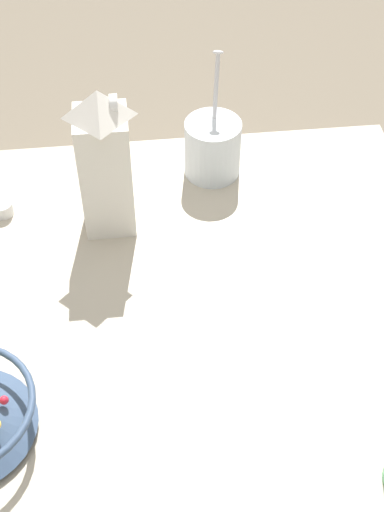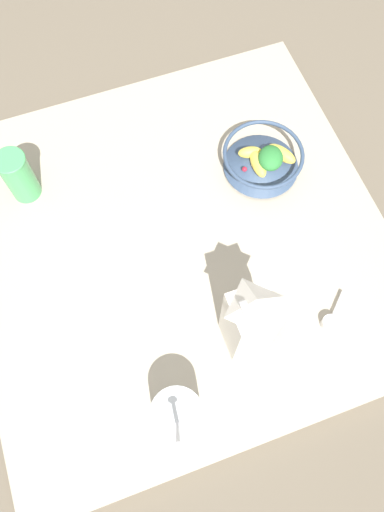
{
  "view_description": "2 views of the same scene",
  "coord_description": "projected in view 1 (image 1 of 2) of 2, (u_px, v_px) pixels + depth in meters",
  "views": [
    {
      "loc": [
        -0.63,
        0.01,
        0.9
      ],
      "look_at": [
        0.11,
        -0.07,
        0.1
      ],
      "focal_mm": 50.0,
      "sensor_mm": 36.0,
      "label": 1
    },
    {
      "loc": [
        0.47,
        -0.14,
        1.11
      ],
      "look_at": [
        0.07,
        0.01,
        0.09
      ],
      "focal_mm": 35.0,
      "sensor_mm": 36.0,
      "label": 2
    }
  ],
  "objects": [
    {
      "name": "countertop",
      "position": [
        156.0,
        349.0,
        1.08
      ],
      "size": [
        0.98,
        0.98,
        0.03
      ],
      "color": "#B2A893",
      "rests_on": "ground_plane"
    },
    {
      "name": "ground_plane",
      "position": [
        157.0,
        355.0,
        1.09
      ],
      "size": [
        6.0,
        6.0,
        0.0
      ],
      "primitive_type": "plane",
      "color": "#665B4C"
    },
    {
      "name": "yogurt_tub",
      "position": [
        213.0,
        145.0,
        1.29
      ],
      "size": [
        0.12,
        0.1,
        0.22
      ],
      "color": "silver",
      "rests_on": "countertop"
    },
    {
      "name": "measuring_scoop",
      "position": [
        0.0,
        210.0,
        1.24
      ],
      "size": [
        0.08,
        0.08,
        0.02
      ],
      "color": "white",
      "rests_on": "countertop"
    },
    {
      "name": "milk_carton",
      "position": [
        105.0,
        161.0,
        1.14
      ],
      "size": [
        0.08,
        0.08,
        0.27
      ],
      "color": "silver",
      "rests_on": "countertop"
    }
  ]
}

